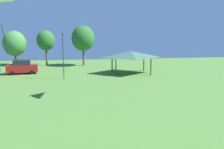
# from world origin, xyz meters

# --- Properties ---
(parked_car_second_from_left) EXTENTS (4.92, 2.44, 2.30)m
(parked_car_second_from_left) POSITION_xyz_m (-10.28, 42.41, 1.14)
(parked_car_second_from_left) COLOR maroon
(parked_car_second_from_left) RESTS_ON ground
(park_pavilion) EXTENTS (7.17, 5.21, 3.60)m
(park_pavilion) POSITION_xyz_m (7.08, 40.42, 3.08)
(park_pavilion) COLOR brown
(park_pavilion) RESTS_ON ground
(light_post_1) EXTENTS (0.36, 0.20, 6.55)m
(light_post_1) POSITION_xyz_m (-3.46, 37.28, 3.68)
(light_post_1) COLOR #2D2D33
(light_post_1) RESTS_ON ground
(treeline_tree_1) EXTENTS (4.49, 4.49, 6.83)m
(treeline_tree_1) POSITION_xyz_m (-13.71, 52.50, 4.35)
(treeline_tree_1) COLOR brown
(treeline_tree_1) RESTS_ON ground
(treeline_tree_2) EXTENTS (3.56, 3.56, 6.92)m
(treeline_tree_2) POSITION_xyz_m (-7.57, 51.59, 4.93)
(treeline_tree_2) COLOR brown
(treeline_tree_2) RESTS_ON ground
(treeline_tree_3) EXTENTS (4.48, 4.48, 7.83)m
(treeline_tree_3) POSITION_xyz_m (-0.28, 50.20, 5.35)
(treeline_tree_3) COLOR brown
(treeline_tree_3) RESTS_ON ground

